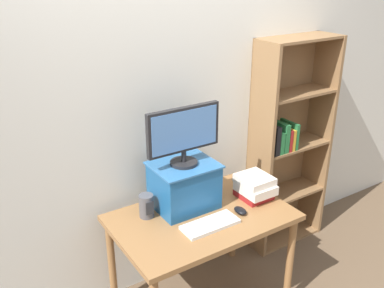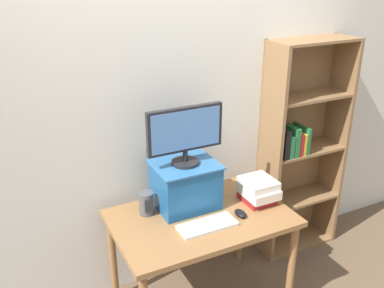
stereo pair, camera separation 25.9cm
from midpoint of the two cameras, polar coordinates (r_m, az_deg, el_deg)
name	(u,v)px [view 2 (the right image)]	position (r m, az deg, el deg)	size (l,w,h in m)	color
back_wall	(170,111)	(2.91, -0.39, 4.40)	(7.00, 0.08, 2.60)	silver
desk	(201,227)	(2.83, 3.90, -11.10)	(1.14, 0.72, 0.73)	olive
bookshelf_unit	(299,148)	(3.50, 16.16, -0.56)	(0.68, 0.28, 1.73)	olive
riser_box	(185,184)	(2.81, 1.76, -5.43)	(0.41, 0.34, 0.31)	#195189
computer_monitor	(185,133)	(2.66, 1.87, 1.43)	(0.51, 0.18, 0.38)	black
keyboard	(207,225)	(2.68, 4.90, -10.84)	(0.36, 0.15, 0.02)	silver
computer_mouse	(240,213)	(2.80, 9.15, -9.20)	(0.06, 0.10, 0.04)	black
book_stack	(258,190)	(2.95, 11.37, -6.15)	(0.21, 0.24, 0.16)	maroon
desk_speaker	(146,203)	(2.76, -3.42, -7.98)	(0.09, 0.10, 0.16)	#4C4C51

